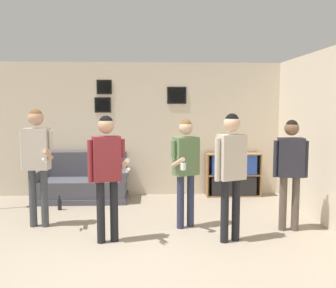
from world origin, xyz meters
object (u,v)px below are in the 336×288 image
Objects in this scene: person_watcher_holding_cup at (186,162)px; bottle_on_floor at (60,204)px; person_player_foreground_left at (37,154)px; bookshelf at (233,175)px; drinking_cup at (237,150)px; person_spectator_near_bookshelf at (231,163)px; person_player_foreground_center at (107,165)px; person_spectator_far_right at (291,163)px; couch at (82,185)px.

person_watcher_holding_cup reaches higher than bottle_on_floor.
bottle_on_floor is at bearing 84.37° from person_player_foreground_left.
bookshelf is 0.50m from drinking_cup.
bottle_on_floor is (0.09, 0.90, -1.02)m from person_player_foreground_left.
person_player_foreground_center is at bearing 178.54° from person_spectator_near_bookshelf.
person_spectator_near_bookshelf is 2.63m from drinking_cup.
bottle_on_floor is (-3.28, -0.89, -0.33)m from bookshelf.
person_spectator_far_right reaches higher than bookshelf.
person_watcher_holding_cup reaches higher than couch.
drinking_cup is at bearing 27.42° from person_player_foreground_left.
drinking_cup is (3.36, 0.89, 0.83)m from bottle_on_floor.
drinking_cup is at bearing 97.73° from person_spectator_far_right.
person_spectator_near_bookshelf is (-0.59, -2.53, 0.64)m from bookshelf.
couch is 14.89× the size of drinking_cup.
person_player_foreground_left reaches higher than drinking_cup.
person_player_foreground_center is 1.05× the size of person_watcher_holding_cup.
bottle_on_floor is 2.18× the size of drinking_cup.
couch is at bearing 108.35° from person_player_foreground_center.
person_player_foreground_left reaches higher than bookshelf.
bookshelf is 3.41m from person_player_foreground_center.
bottle_on_floor is at bearing 148.60° from person_spectator_near_bookshelf.
person_player_foreground_center is 2.13m from bottle_on_floor.
person_spectator_near_bookshelf is at bearing -104.86° from drinking_cup.
person_player_foreground_center is (1.12, -0.70, -0.06)m from person_player_foreground_left.
person_player_foreground_center is at bearing -132.08° from bookshelf.
person_watcher_holding_cup is 2.54m from bottle_on_floor.
couch is 2.54m from person_player_foreground_center.
bookshelf is at bearing 76.84° from person_spectator_near_bookshelf.
couch is 3.16m from drinking_cup.
person_watcher_holding_cup is at bearing -122.43° from drinking_cup.
couch is 0.77m from bottle_on_floor.
person_player_foreground_center is at bearing -32.01° from person_player_foreground_left.
person_player_foreground_center reaches higher than bookshelf.
couch is 1.02× the size of person_spectator_near_bookshelf.
bottle_on_floor is at bearing 122.85° from person_player_foreground_center.
person_player_foreground_left is 3.76m from person_spectator_far_right.
person_player_foreground_center is 1.66m from person_spectator_near_bookshelf.
person_watcher_holding_cup reaches higher than bookshelf.
bottle_on_floor is at bearing 154.19° from person_watcher_holding_cup.
bookshelf is at bearing 27.97° from person_player_foreground_left.
person_spectator_far_right is (3.38, -1.93, 0.70)m from couch.
person_spectator_near_bookshelf is at bearing -31.40° from bottle_on_floor.
couch is 3.96m from person_spectator_far_right.
person_spectator_far_right is (0.37, -2.13, 0.57)m from bookshelf.
person_spectator_near_bookshelf is at bearing -157.07° from person_spectator_far_right.
drinking_cup is (3.09, 0.19, 0.64)m from couch.
bottle_on_floor is at bearing -111.22° from couch.
person_player_foreground_center is (0.76, -2.30, 0.76)m from couch.
person_player_foreground_left is at bearing 174.85° from person_spectator_far_right.
person_watcher_holding_cup is (2.23, -0.14, -0.12)m from person_player_foreground_left.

